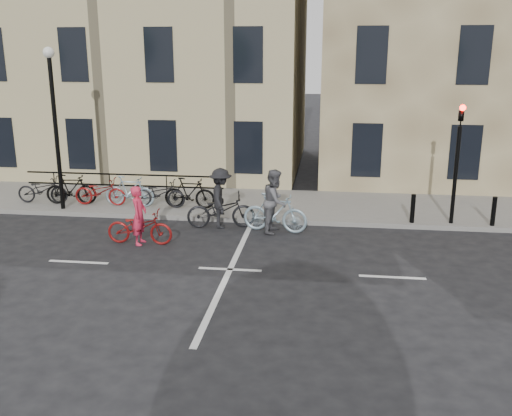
# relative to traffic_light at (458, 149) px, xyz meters

# --- Properties ---
(ground) EXTENTS (120.00, 120.00, 0.00)m
(ground) POSITION_rel_traffic_light_xyz_m (-6.20, -4.34, -2.45)
(ground) COLOR black
(ground) RESTS_ON ground
(sidewalk) EXTENTS (46.00, 4.00, 0.15)m
(sidewalk) POSITION_rel_traffic_light_xyz_m (-10.20, 1.66, -2.38)
(sidewalk) COLOR slate
(sidewalk) RESTS_ON ground
(building_east) EXTENTS (14.00, 10.00, 12.00)m
(building_east) POSITION_rel_traffic_light_xyz_m (2.80, 8.66, 3.70)
(building_east) COLOR #84714F
(building_east) RESTS_ON sidewalk
(building_west) EXTENTS (20.00, 10.00, 10.00)m
(building_west) POSITION_rel_traffic_light_xyz_m (-15.20, 8.66, 2.70)
(building_west) COLOR tan
(building_west) RESTS_ON sidewalk
(traffic_light) EXTENTS (0.18, 0.30, 3.90)m
(traffic_light) POSITION_rel_traffic_light_xyz_m (0.00, 0.00, 0.00)
(traffic_light) COLOR black
(traffic_light) RESTS_ON sidewalk
(lamp_post) EXTENTS (0.36, 0.36, 5.28)m
(lamp_post) POSITION_rel_traffic_light_xyz_m (-12.70, 0.06, 1.04)
(lamp_post) COLOR black
(lamp_post) RESTS_ON sidewalk
(bollard_east) EXTENTS (0.14, 0.14, 0.90)m
(bollard_east) POSITION_rel_traffic_light_xyz_m (-1.20, -0.09, -1.85)
(bollard_east) COLOR black
(bollard_east) RESTS_ON sidewalk
(bollard_west) EXTENTS (0.14, 0.14, 0.90)m
(bollard_west) POSITION_rel_traffic_light_xyz_m (1.20, -0.09, -1.85)
(bollard_west) COLOR black
(bollard_west) RESTS_ON sidewalk
(parked_bikes) EXTENTS (7.25, 1.23, 1.05)m
(parked_bikes) POSITION_rel_traffic_light_xyz_m (-11.12, 0.70, -1.81)
(parked_bikes) COLOR black
(parked_bikes) RESTS_ON sidewalk
(cyclist_pink) EXTENTS (1.88, 0.66, 1.68)m
(cyclist_pink) POSITION_rel_traffic_light_xyz_m (-9.07, -2.71, -1.87)
(cyclist_pink) COLOR maroon
(cyclist_pink) RESTS_ON ground
(cyclist_grey) EXTENTS (2.06, 1.04, 1.92)m
(cyclist_grey) POSITION_rel_traffic_light_xyz_m (-5.38, -1.10, -1.67)
(cyclist_grey) COLOR #8FACBB
(cyclist_grey) RESTS_ON ground
(cyclist_dark) EXTENTS (2.20, 1.32, 1.87)m
(cyclist_dark) POSITION_rel_traffic_light_xyz_m (-7.08, -0.88, -1.72)
(cyclist_dark) COLOR black
(cyclist_dark) RESTS_ON ground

